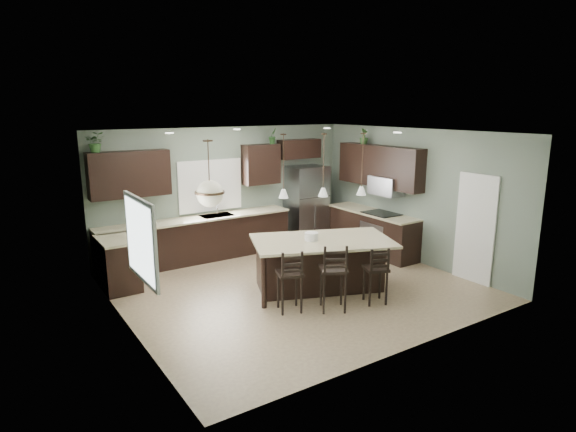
# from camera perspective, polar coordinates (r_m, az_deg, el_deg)

# --- Properties ---
(ground) EXTENTS (6.00, 6.00, 0.00)m
(ground) POSITION_cam_1_polar(r_m,az_deg,el_deg) (8.91, 0.89, -8.43)
(ground) COLOR #9E8466
(ground) RESTS_ON ground
(pantry_door) EXTENTS (0.04, 0.82, 2.04)m
(pantry_door) POSITION_cam_1_polar(r_m,az_deg,el_deg) (9.57, 21.30, -1.41)
(pantry_door) COLOR white
(pantry_door) RESTS_ON ground
(window_back) EXTENTS (1.35, 0.02, 1.00)m
(window_back) POSITION_cam_1_polar(r_m,az_deg,el_deg) (10.63, -9.22, 3.59)
(window_back) COLOR white
(window_back) RESTS_ON room_shell
(window_left) EXTENTS (0.02, 1.10, 1.00)m
(window_left) POSITION_cam_1_polar(r_m,az_deg,el_deg) (6.51, -17.17, -2.72)
(window_left) COLOR white
(window_left) RESTS_ON room_shell
(left_return_cabs) EXTENTS (0.60, 0.90, 0.90)m
(left_return_cabs) POSITION_cam_1_polar(r_m,az_deg,el_deg) (9.21, -19.45, -5.48)
(left_return_cabs) COLOR black
(left_return_cabs) RESTS_ON ground
(left_return_countertop) EXTENTS (0.66, 0.96, 0.04)m
(left_return_countertop) POSITION_cam_1_polar(r_m,az_deg,el_deg) (9.09, -19.55, -2.65)
(left_return_countertop) COLOR #BEB68F
(left_return_countertop) RESTS_ON left_return_cabs
(back_lower_cabs) EXTENTS (4.20, 0.60, 0.90)m
(back_lower_cabs) POSITION_cam_1_polar(r_m,az_deg,el_deg) (10.44, -10.61, -2.82)
(back_lower_cabs) COLOR black
(back_lower_cabs) RESTS_ON ground
(back_countertop) EXTENTS (4.20, 0.66, 0.04)m
(back_countertop) POSITION_cam_1_polar(r_m,az_deg,el_deg) (10.31, -10.67, -0.33)
(back_countertop) COLOR #BEB68F
(back_countertop) RESTS_ON back_lower_cabs
(sink_inset) EXTENTS (0.70, 0.45, 0.01)m
(sink_inset) POSITION_cam_1_polar(r_m,az_deg,el_deg) (10.48, -8.41, 0.05)
(sink_inset) COLOR gray
(sink_inset) RESTS_ON back_countertop
(faucet) EXTENTS (0.02, 0.02, 0.28)m
(faucet) POSITION_cam_1_polar(r_m,az_deg,el_deg) (10.42, -8.37, 0.80)
(faucet) COLOR silver
(faucet) RESTS_ON back_countertop
(back_upper_left) EXTENTS (1.55, 0.34, 0.90)m
(back_upper_left) POSITION_cam_1_polar(r_m,az_deg,el_deg) (9.85, -18.27, 4.73)
(back_upper_left) COLOR black
(back_upper_left) RESTS_ON room_shell
(back_upper_right) EXTENTS (0.85, 0.34, 0.90)m
(back_upper_right) POSITION_cam_1_polar(r_m,az_deg,el_deg) (10.98, -3.21, 6.14)
(back_upper_right) COLOR black
(back_upper_right) RESTS_ON room_shell
(fridge_header) EXTENTS (1.05, 0.34, 0.45)m
(fridge_header) POSITION_cam_1_polar(r_m,az_deg,el_deg) (11.51, 1.33, 7.97)
(fridge_header) COLOR black
(fridge_header) RESTS_ON room_shell
(right_lower_cabs) EXTENTS (0.60, 2.35, 0.90)m
(right_lower_cabs) POSITION_cam_1_polar(r_m,az_deg,el_deg) (11.04, 9.98, -1.94)
(right_lower_cabs) COLOR black
(right_lower_cabs) RESTS_ON ground
(right_countertop) EXTENTS (0.66, 2.35, 0.04)m
(right_countertop) POSITION_cam_1_polar(r_m,az_deg,el_deg) (10.92, 10.00, 0.43)
(right_countertop) COLOR #BEB68F
(right_countertop) RESTS_ON right_lower_cabs
(cooktop) EXTENTS (0.58, 0.75, 0.02)m
(cooktop) POSITION_cam_1_polar(r_m,az_deg,el_deg) (10.72, 11.01, 0.30)
(cooktop) COLOR black
(cooktop) RESTS_ON right_countertop
(wall_oven_front) EXTENTS (0.01, 0.72, 0.60)m
(wall_oven_front) POSITION_cam_1_polar(r_m,az_deg,el_deg) (10.64, 9.79, -2.49)
(wall_oven_front) COLOR gray
(wall_oven_front) RESTS_ON right_lower_cabs
(right_upper_cabs) EXTENTS (0.34, 2.35, 0.90)m
(right_upper_cabs) POSITION_cam_1_polar(r_m,az_deg,el_deg) (10.85, 10.79, 5.85)
(right_upper_cabs) COLOR black
(right_upper_cabs) RESTS_ON room_shell
(microwave) EXTENTS (0.40, 0.75, 0.40)m
(microwave) POSITION_cam_1_polar(r_m,az_deg,el_deg) (10.67, 11.53, 3.53)
(microwave) COLOR gray
(microwave) RESTS_ON right_upper_cabs
(refrigerator) EXTENTS (0.90, 0.74, 1.85)m
(refrigerator) POSITION_cam_1_polar(r_m,az_deg,el_deg) (11.61, 2.14, 1.39)
(refrigerator) COLOR gray
(refrigerator) RESTS_ON ground
(kitchen_island) EXTENTS (2.78, 2.19, 0.92)m
(kitchen_island) POSITION_cam_1_polar(r_m,az_deg,el_deg) (8.70, 4.03, -5.75)
(kitchen_island) COLOR black
(kitchen_island) RESTS_ON ground
(serving_dish) EXTENTS (0.24, 0.24, 0.14)m
(serving_dish) POSITION_cam_1_polar(r_m,az_deg,el_deg) (8.49, 2.79, -2.44)
(serving_dish) COLOR silver
(serving_dish) RESTS_ON kitchen_island
(bar_stool_left) EXTENTS (0.49, 0.49, 1.05)m
(bar_stool_left) POSITION_cam_1_polar(r_m,az_deg,el_deg) (7.75, 0.19, -7.61)
(bar_stool_left) COLOR black
(bar_stool_left) RESTS_ON ground
(bar_stool_center) EXTENTS (0.57, 0.57, 1.13)m
(bar_stool_center) POSITION_cam_1_polar(r_m,az_deg,el_deg) (7.81, 5.38, -7.17)
(bar_stool_center) COLOR black
(bar_stool_center) RESTS_ON ground
(bar_stool_right) EXTENTS (0.48, 0.48, 0.99)m
(bar_stool_right) POSITION_cam_1_polar(r_m,az_deg,el_deg) (8.20, 10.33, -6.86)
(bar_stool_right) COLOR black
(bar_stool_right) RESTS_ON ground
(pendant_left) EXTENTS (0.17, 0.17, 1.10)m
(pendant_left) POSITION_cam_1_polar(r_m,az_deg,el_deg) (8.14, -0.55, 5.92)
(pendant_left) COLOR white
(pendant_left) RESTS_ON room_shell
(pendant_center) EXTENTS (0.17, 0.17, 1.10)m
(pendant_center) POSITION_cam_1_polar(r_m,az_deg,el_deg) (8.30, 4.23, 6.02)
(pendant_center) COLOR white
(pendant_center) RESTS_ON room_shell
(pendant_right) EXTENTS (0.17, 0.17, 1.10)m
(pendant_right) POSITION_cam_1_polar(r_m,az_deg,el_deg) (8.52, 8.79, 6.08)
(pendant_right) COLOR white
(pendant_right) RESTS_ON room_shell
(chandelier) EXTENTS (0.41, 0.41, 0.94)m
(chandelier) POSITION_cam_1_polar(r_m,az_deg,el_deg) (6.72, -9.35, 4.98)
(chandelier) COLOR #F8EFCA
(chandelier) RESTS_ON room_shell
(plant_back_left) EXTENTS (0.40, 0.37, 0.38)m
(plant_back_left) POSITION_cam_1_polar(r_m,az_deg,el_deg) (9.63, -21.85, 8.13)
(plant_back_left) COLOR #2C5726
(plant_back_left) RESTS_ON back_upper_left
(plant_back_right) EXTENTS (0.23, 0.21, 0.36)m
(plant_back_right) POSITION_cam_1_polar(r_m,az_deg,el_deg) (11.05, -1.82, 9.47)
(plant_back_right) COLOR #265123
(plant_back_right) RESTS_ON back_upper_right
(plant_right_wall) EXTENTS (0.23, 0.23, 0.35)m
(plant_right_wall) POSITION_cam_1_polar(r_m,az_deg,el_deg) (11.14, 8.99, 9.33)
(plant_right_wall) COLOR #294E22
(plant_right_wall) RESTS_ON right_upper_cabs
(room_shell) EXTENTS (6.00, 6.00, 6.00)m
(room_shell) POSITION_cam_1_polar(r_m,az_deg,el_deg) (8.44, 0.92, 2.38)
(room_shell) COLOR slate
(room_shell) RESTS_ON ground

